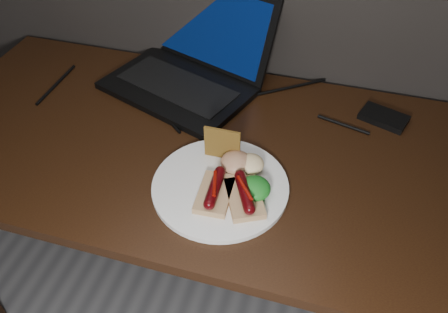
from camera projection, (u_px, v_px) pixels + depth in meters
name	position (u px, v px, depth m)	size (l,w,h in m)	color
desk	(190.00, 166.00, 1.16)	(1.40, 0.70, 0.75)	black
laptop	(190.00, 65.00, 1.25)	(0.49, 0.46, 0.25)	black
hard_drive	(384.00, 117.00, 1.15)	(0.12, 0.07, 0.02)	black
desk_cables	(204.00, 99.00, 1.21)	(0.89, 0.35, 0.01)	black
plate	(220.00, 186.00, 0.97)	(0.31, 0.31, 0.01)	white
bread_sausage_center	(215.00, 191.00, 0.93)	(0.08, 0.12, 0.04)	tan
bread_sausage_right	(244.00, 195.00, 0.92)	(0.11, 0.13, 0.04)	tan
crispbread	(222.00, 144.00, 1.00)	(0.09, 0.01, 0.09)	olive
salad_greens	(255.00, 188.00, 0.94)	(0.07, 0.07, 0.04)	#136219
salsa_mound	(236.00, 162.00, 0.99)	(0.07, 0.07, 0.04)	maroon
coleslaw_mound	(250.00, 164.00, 0.99)	(0.06, 0.06, 0.04)	white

